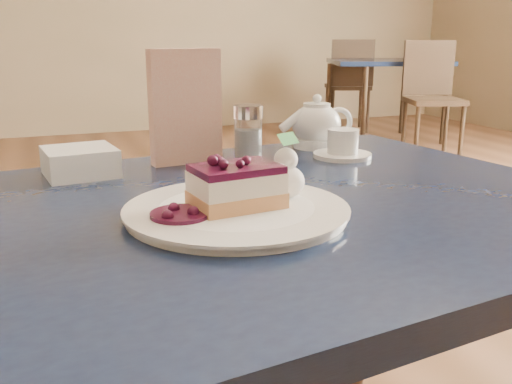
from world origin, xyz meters
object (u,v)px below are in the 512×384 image
object	(u,v)px
main_table	(223,256)
tea_set	(321,130)
bg_table_far_right	(383,134)
dessert_plate	(237,211)
cheesecake_slice	(236,187)

from	to	relation	value
main_table	tea_set	distance (m)	0.45
bg_table_far_right	dessert_plate	bearing A→B (deg)	-106.58
cheesecake_slice	tea_set	world-z (taller)	tea_set
cheesecake_slice	dessert_plate	bearing A→B (deg)	-33.65
main_table	dessert_plate	distance (m)	0.09
cheesecake_slice	tea_set	bearing A→B (deg)	42.53
dessert_plate	cheesecake_slice	bearing A→B (deg)	153.43
dessert_plate	bg_table_far_right	world-z (taller)	bg_table_far_right
tea_set	main_table	bearing A→B (deg)	-134.80
dessert_plate	cheesecake_slice	xyz separation A→B (m)	(-0.00, 0.00, 0.03)
cheesecake_slice	tea_set	xyz separation A→B (m)	(0.30, 0.36, 0.00)
cheesecake_slice	tea_set	size ratio (longest dim) A/B	0.56
cheesecake_slice	tea_set	distance (m)	0.47
dessert_plate	tea_set	bearing A→B (deg)	49.61
cheesecake_slice	bg_table_far_right	bearing A→B (deg)	47.00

